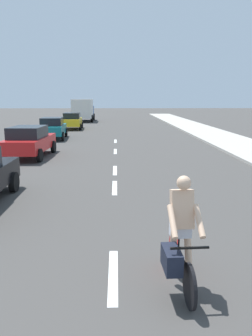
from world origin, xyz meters
TOP-DOWN VIEW (x-y plane):
  - ground_plane at (0.00, 20.00)m, footprint 160.00×160.00m
  - sidewalk_strip at (7.84, 22.00)m, footprint 3.60×80.00m
  - lane_stripe_2 at (0.00, 6.31)m, footprint 0.16×1.80m
  - lane_stripe_3 at (0.00, 11.95)m, footprint 0.16×1.80m
  - lane_stripe_4 at (0.00, 14.67)m, footprint 0.16×1.80m
  - lane_stripe_5 at (0.00, 19.68)m, footprint 0.16×1.80m
  - lane_stripe_6 at (0.00, 24.21)m, footprint 0.16×1.80m
  - cyclist at (1.03, 5.89)m, footprint 0.64×1.71m
  - parked_car_red at (-4.34, 17.97)m, footprint 2.07×4.21m
  - parked_car_teal at (-4.59, 25.62)m, footprint 2.02×4.03m
  - parked_car_yellow at (-4.17, 33.39)m, footprint 2.00×4.07m
  - delivery_truck at (-4.17, 44.33)m, footprint 2.73×6.26m

SIDE VIEW (x-z plane):
  - ground_plane at x=0.00m, z-range 0.00..0.00m
  - lane_stripe_2 at x=0.00m, z-range 0.00..0.01m
  - lane_stripe_3 at x=0.00m, z-range 0.00..0.01m
  - lane_stripe_4 at x=0.00m, z-range 0.00..0.01m
  - lane_stripe_5 at x=0.00m, z-range 0.00..0.01m
  - lane_stripe_6 at x=0.00m, z-range 0.00..0.01m
  - sidewalk_strip at x=7.84m, z-range 0.00..0.14m
  - cyclist at x=1.03m, z-range -0.08..1.74m
  - parked_car_teal at x=-4.59m, z-range 0.05..1.62m
  - parked_car_yellow at x=-4.17m, z-range 0.05..1.62m
  - parked_car_red at x=-4.34m, z-range 0.05..1.62m
  - delivery_truck at x=-4.17m, z-range 0.10..2.90m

